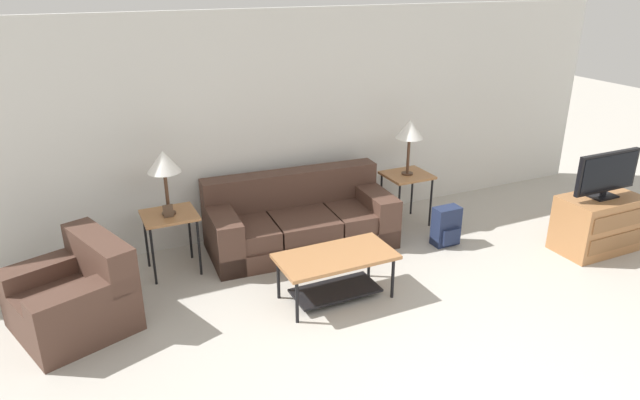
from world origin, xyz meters
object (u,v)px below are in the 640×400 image
object	(u,v)px
couch	(300,222)
backpack	(446,227)
coffee_table	(336,266)
table_lamp_right	(410,130)
table_lamp_left	(164,163)
tv_console	(597,223)
side_table_left	(170,220)
television	(607,173)
side_table_right	(407,180)
armchair	(75,298)

from	to	relation	value
couch	backpack	distance (m)	1.70
coffee_table	table_lamp_right	xyz separation A→B (m)	(1.59, 1.22, 0.86)
table_lamp_left	tv_console	size ratio (longest dim) A/B	0.74
side_table_left	table_lamp_right	xyz separation A→B (m)	(2.89, -0.00, 0.62)
coffee_table	backpack	world-z (taller)	coffee_table
table_lamp_left	table_lamp_right	bearing A→B (deg)	0.00
side_table_left	television	xyz separation A→B (m)	(4.45, -1.54, 0.34)
couch	table_lamp_right	distance (m)	1.71
couch	television	world-z (taller)	television
coffee_table	table_lamp_left	world-z (taller)	table_lamp_left
table_lamp_left	television	distance (m)	4.72
table_lamp_left	side_table_right	bearing A→B (deg)	0.00
coffee_table	television	distance (m)	3.21
armchair	tv_console	xyz separation A→B (m)	(5.44, -0.88, 0.03)
tv_console	side_table_right	bearing A→B (deg)	135.35
coffee_table	backpack	bearing A→B (deg)	16.70
couch	side_table_left	distance (m)	1.48
coffee_table	backpack	size ratio (longest dim) A/B	2.45
couch	television	size ratio (longest dim) A/B	2.48
couch	tv_console	distance (m)	3.37
couch	side_table_left	world-z (taller)	couch
coffee_table	table_lamp_left	size ratio (longest dim) A/B	1.66
side_table_left	backpack	xyz separation A→B (m)	(2.99, -0.71, -0.36)
coffee_table	couch	bearing A→B (deg)	83.23
table_lamp_right	backpack	xyz separation A→B (m)	(0.10, -0.71, -0.98)
table_lamp_right	backpack	size ratio (longest dim) A/B	1.47
backpack	side_table_left	bearing A→B (deg)	166.64
table_lamp_left	side_table_left	bearing A→B (deg)	116.57
side_table_right	side_table_left	bearing A→B (deg)	180.00
couch	side_table_left	xyz separation A→B (m)	(-1.45, 0.01, 0.29)
coffee_table	side_table_left	bearing A→B (deg)	137.02
couch	armchair	bearing A→B (deg)	-165.09
couch	table_lamp_right	xyz separation A→B (m)	(1.44, 0.01, 0.91)
couch	armchair	xyz separation A→B (m)	(-2.44, -0.65, -0.01)
coffee_table	side_table_left	distance (m)	1.80
couch	side_table_left	size ratio (longest dim) A/B	3.27
coffee_table	television	size ratio (longest dim) A/B	1.30
table_lamp_left	television	xyz separation A→B (m)	(4.45, -1.54, -0.29)
coffee_table	side_table_right	bearing A→B (deg)	37.49
side_table_left	couch	bearing A→B (deg)	-0.28
side_table_left	table_lamp_right	world-z (taller)	table_lamp_right
side_table_left	table_lamp_left	xyz separation A→B (m)	(0.00, -0.00, 0.62)
armchair	backpack	bearing A→B (deg)	-0.78
side_table_left	tv_console	size ratio (longest dim) A/B	0.72
armchair	side_table_right	bearing A→B (deg)	9.60
table_lamp_left	table_lamp_right	distance (m)	2.89
couch	table_lamp_left	bearing A→B (deg)	179.72
table_lamp_left	backpack	bearing A→B (deg)	-13.36
side_table_left	backpack	world-z (taller)	side_table_left
armchair	table_lamp_left	world-z (taller)	table_lamp_left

